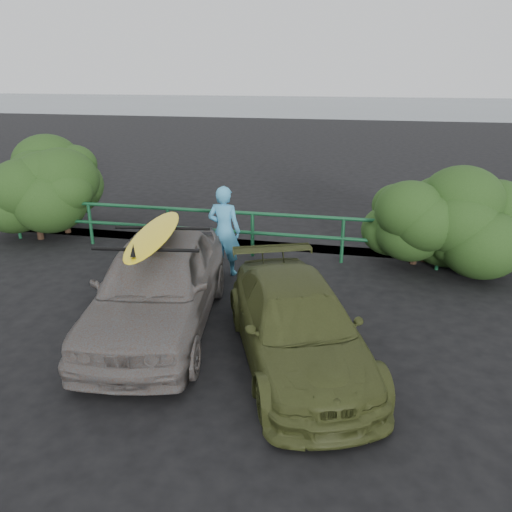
{
  "coord_description": "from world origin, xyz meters",
  "views": [
    {
      "loc": [
        3.34,
        -5.41,
        3.95
      ],
      "look_at": [
        1.72,
        2.04,
        1.13
      ],
      "focal_mm": 35.0,
      "sensor_mm": 36.0,
      "label": 1
    }
  ],
  "objects_px": {
    "guardrail": "(210,231)",
    "surfboard": "(154,234)",
    "sedan": "(158,284)",
    "olive_vehicle": "(297,325)",
    "man": "(224,231)"
  },
  "relations": [
    {
      "from": "guardrail",
      "to": "man",
      "type": "distance_m",
      "value": 1.38
    },
    {
      "from": "guardrail",
      "to": "man",
      "type": "bearing_deg",
      "value": -59.49
    },
    {
      "from": "sedan",
      "to": "olive_vehicle",
      "type": "distance_m",
      "value": 2.4
    },
    {
      "from": "olive_vehicle",
      "to": "surfboard",
      "type": "height_order",
      "value": "surfboard"
    },
    {
      "from": "guardrail",
      "to": "man",
      "type": "relative_size",
      "value": 7.58
    },
    {
      "from": "sedan",
      "to": "man",
      "type": "relative_size",
      "value": 2.39
    },
    {
      "from": "surfboard",
      "to": "guardrail",
      "type": "bearing_deg",
      "value": 85.27
    },
    {
      "from": "man",
      "to": "surfboard",
      "type": "bearing_deg",
      "value": 84.18
    },
    {
      "from": "guardrail",
      "to": "surfboard",
      "type": "relative_size",
      "value": 5.34
    },
    {
      "from": "man",
      "to": "sedan",
      "type": "bearing_deg",
      "value": 84.18
    },
    {
      "from": "sedan",
      "to": "surfboard",
      "type": "height_order",
      "value": "surfboard"
    },
    {
      "from": "sedan",
      "to": "surfboard",
      "type": "distance_m",
      "value": 0.84
    },
    {
      "from": "sedan",
      "to": "olive_vehicle",
      "type": "relative_size",
      "value": 1.11
    },
    {
      "from": "surfboard",
      "to": "man",
      "type": "bearing_deg",
      "value": 71.49
    },
    {
      "from": "sedan",
      "to": "olive_vehicle",
      "type": "bearing_deg",
      "value": -22.21
    }
  ]
}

